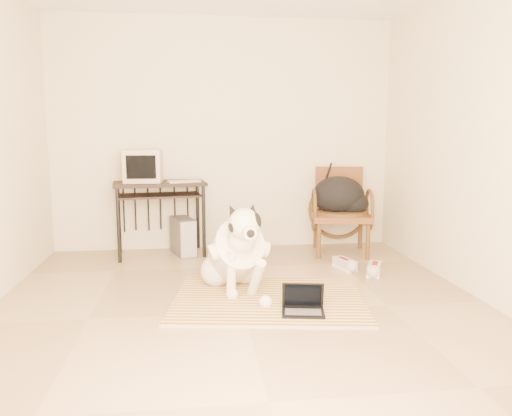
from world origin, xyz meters
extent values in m
plane|color=#A08662|center=(0.00, 0.00, 0.00)|extent=(4.50, 4.50, 0.00)
plane|color=beige|center=(0.00, 2.25, 1.35)|extent=(4.50, 0.00, 4.50)
plane|color=beige|center=(0.00, -2.25, 1.35)|extent=(4.50, 0.00, 4.50)
plane|color=beige|center=(2.00, 0.00, 1.35)|extent=(0.00, 4.50, 4.50)
cube|color=#B15F0A|center=(0.16, -0.23, 0.01)|extent=(1.59, 0.48, 0.02)
cube|color=#456930|center=(0.20, 0.01, 0.01)|extent=(1.59, 0.48, 0.02)
cube|color=#693674|center=(0.24, 0.25, 0.01)|extent=(1.59, 0.48, 0.02)
cube|color=#F5F857|center=(0.27, 0.48, 0.01)|extent=(1.59, 0.48, 0.02)
cube|color=#B5AB8C|center=(0.31, 0.72, 0.01)|extent=(1.59, 0.48, 0.02)
sphere|color=white|center=(-0.18, 0.69, 0.14)|extent=(0.29, 0.29, 0.29)
sphere|color=white|center=(0.10, 0.73, 0.14)|extent=(0.29, 0.29, 0.29)
ellipsoid|color=white|center=(-0.04, 0.70, 0.17)|extent=(0.35, 0.32, 0.29)
ellipsoid|color=white|center=(-0.01, 0.53, 0.36)|extent=(0.46, 0.70, 0.62)
cylinder|color=white|center=(-0.01, 0.54, 0.36)|extent=(0.51, 0.62, 0.57)
sphere|color=white|center=(0.02, 0.35, 0.50)|extent=(0.24, 0.24, 0.24)
sphere|color=white|center=(0.04, 0.26, 0.65)|extent=(0.26, 0.26, 0.26)
ellipsoid|color=black|center=(0.07, 0.27, 0.67)|extent=(0.20, 0.23, 0.19)
cylinder|color=white|center=(0.05, 0.15, 0.61)|extent=(0.13, 0.15, 0.11)
sphere|color=black|center=(0.07, 0.07, 0.61)|extent=(0.06, 0.06, 0.06)
cone|color=black|center=(-0.06, 0.30, 0.75)|extent=(0.13, 0.14, 0.16)
cone|color=black|center=(0.11, 0.33, 0.75)|extent=(0.14, 0.15, 0.16)
torus|color=silver|center=(0.02, 0.33, 0.55)|extent=(0.25, 0.16, 0.21)
cylinder|color=white|center=(-0.07, 0.32, 0.21)|extent=(0.10, 0.13, 0.40)
cylinder|color=white|center=(0.13, 0.24, 0.19)|extent=(0.13, 0.36, 0.40)
sphere|color=white|center=(-0.06, 0.30, 0.05)|extent=(0.10, 0.10, 0.10)
sphere|color=white|center=(0.18, 0.06, 0.05)|extent=(0.11, 0.11, 0.11)
cone|color=black|center=(-0.10, 0.95, 0.05)|extent=(0.25, 0.38, 0.10)
cube|color=black|center=(0.44, -0.14, 0.03)|extent=(0.36, 0.28, 0.02)
cube|color=#4E4E51|center=(0.44, -0.15, 0.04)|extent=(0.29, 0.18, 0.00)
cube|color=black|center=(0.46, -0.06, 0.14)|extent=(0.33, 0.13, 0.21)
cube|color=black|center=(0.46, -0.07, 0.14)|extent=(0.29, 0.11, 0.19)
cube|color=black|center=(-0.74, 1.94, 0.82)|extent=(1.07, 0.68, 0.03)
cube|color=black|center=(-0.74, 1.89, 0.69)|extent=(0.94, 0.56, 0.02)
cylinder|color=black|center=(-1.17, 1.65, 0.40)|extent=(0.04, 0.04, 0.80)
cylinder|color=black|center=(-1.23, 2.11, 0.40)|extent=(0.04, 0.04, 0.80)
cylinder|color=black|center=(-0.26, 1.77, 0.40)|extent=(0.04, 0.04, 0.80)
cylinder|color=black|center=(-0.32, 2.23, 0.40)|extent=(0.04, 0.04, 0.80)
cube|color=beige|center=(-0.92, 1.97, 1.01)|extent=(0.41, 0.39, 0.36)
cube|color=black|center=(-0.92, 1.78, 1.01)|extent=(0.32, 0.03, 0.25)
cube|color=beige|center=(-0.47, 1.85, 0.85)|extent=(0.38, 0.23, 0.02)
cube|color=#4E4E51|center=(-0.50, 1.94, 0.21)|extent=(0.31, 0.48, 0.42)
cube|color=#B6B5BA|center=(-0.43, 1.73, 0.21)|extent=(0.17, 0.07, 0.40)
cube|color=brown|center=(1.30, 1.75, 0.43)|extent=(0.75, 0.73, 0.07)
cylinder|color=#3C2610|center=(1.30, 1.75, 0.48)|extent=(0.60, 0.60, 0.04)
cube|color=brown|center=(1.35, 2.03, 0.74)|extent=(0.56, 0.14, 0.49)
cylinder|color=#3C2610|center=(0.99, 1.53, 0.20)|extent=(0.05, 0.05, 0.40)
cylinder|color=#3C2610|center=(1.08, 2.06, 0.20)|extent=(0.05, 0.05, 0.40)
cylinder|color=#3C2610|center=(1.52, 1.44, 0.20)|extent=(0.05, 0.05, 0.40)
cylinder|color=#3C2610|center=(1.61, 1.96, 0.20)|extent=(0.05, 0.05, 0.40)
ellipsoid|color=black|center=(1.28, 1.79, 0.67)|extent=(0.60, 0.49, 0.44)
ellipsoid|color=black|center=(1.43, 1.72, 0.58)|extent=(0.37, 0.30, 0.25)
cube|color=white|center=(1.16, 1.10, 0.01)|extent=(0.20, 0.33, 0.03)
cube|color=#9C9BA1|center=(1.16, 1.10, 0.06)|extent=(0.19, 0.31, 0.10)
cube|color=maroon|center=(1.16, 1.10, 0.10)|extent=(0.09, 0.16, 0.02)
cube|color=white|center=(1.39, 0.88, 0.01)|extent=(0.25, 0.33, 0.03)
cube|color=#9C9BA1|center=(1.39, 0.88, 0.06)|extent=(0.24, 0.32, 0.10)
cube|color=maroon|center=(1.39, 0.88, 0.10)|extent=(0.11, 0.16, 0.02)
camera|label=1|loc=(-0.37, -3.70, 1.40)|focal=35.00mm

